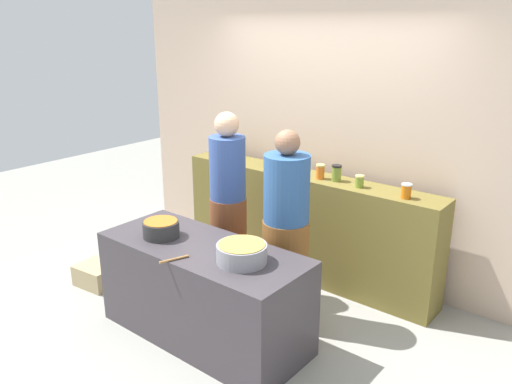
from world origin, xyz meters
The scene contains 19 objects.
ground centered at (0.00, 0.00, 0.00)m, with size 12.00×12.00×0.00m, color gray.
storefront_wall centered at (0.00, 1.45, 1.50)m, with size 4.80×0.12×3.00m, color #C1A58F.
display_shelf centered at (0.00, 1.10, 0.52)m, with size 2.70×0.36×1.03m, color brown.
prep_table centered at (0.00, -0.30, 0.39)m, with size 1.70×0.70×0.78m, color #3A3439.
preserve_jar_0 centered at (-1.14, 1.04, 1.09)m, with size 0.08×0.08×0.11m.
preserve_jar_1 centered at (-1.04, 1.17, 1.10)m, with size 0.08×0.08×0.13m.
preserve_jar_2 centered at (-0.90, 1.10, 1.10)m, with size 0.09×0.09×0.14m.
preserve_jar_3 centered at (-0.49, 1.14, 1.08)m, with size 0.08×0.08×0.10m.
preserve_jar_4 centered at (-0.35, 1.04, 1.09)m, with size 0.09×0.09×0.11m.
preserve_jar_5 centered at (0.18, 1.07, 1.10)m, with size 0.08×0.08×0.14m.
preserve_jar_6 centered at (0.33, 1.10, 1.11)m, with size 0.09×0.09×0.15m.
preserve_jar_7 centered at (0.58, 1.06, 1.09)m, with size 0.08×0.08×0.11m.
preserve_jar_8 centered at (1.02, 1.04, 1.09)m, with size 0.08×0.08×0.12m.
cooking_pot_left centered at (-0.39, -0.37, 0.85)m, with size 0.29×0.29×0.13m.
cooking_pot_center centered at (0.41, -0.32, 0.85)m, with size 0.36×0.36×0.14m.
wooden_spoon centered at (0.01, -0.60, 0.79)m, with size 0.02×0.02×0.22m, color #9E703D.
cook_with_tongs centered at (-0.35, 0.38, 0.77)m, with size 0.33×0.33×1.68m.
cook_in_cap centered at (0.35, 0.30, 0.73)m, with size 0.38×0.38×1.63m.
bread_crate centered at (-1.40, -0.34, 0.10)m, with size 0.37×0.31×0.20m, color tan.
Camera 1 is at (2.58, -2.84, 2.41)m, focal length 36.27 mm.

